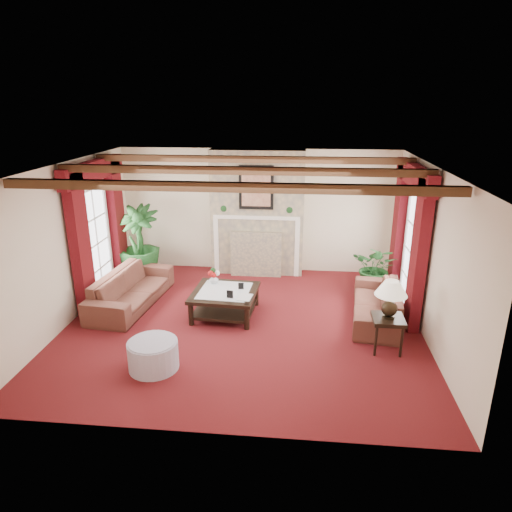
# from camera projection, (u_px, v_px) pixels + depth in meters

# --- Properties ---
(floor) EXTENTS (6.00, 6.00, 0.00)m
(floor) POSITION_uv_depth(u_px,v_px,m) (243.00, 324.00, 7.89)
(floor) COLOR #450C10
(floor) RESTS_ON ground
(ceiling) EXTENTS (6.00, 6.00, 0.00)m
(ceiling) POSITION_uv_depth(u_px,v_px,m) (241.00, 167.00, 7.01)
(ceiling) COLOR white
(ceiling) RESTS_ON floor
(back_wall) EXTENTS (6.00, 0.02, 2.70)m
(back_wall) POSITION_uv_depth(u_px,v_px,m) (258.00, 211.00, 10.04)
(back_wall) COLOR beige
(back_wall) RESTS_ON ground
(left_wall) EXTENTS (0.02, 5.50, 2.70)m
(left_wall) POSITION_uv_depth(u_px,v_px,m) (67.00, 244.00, 7.73)
(left_wall) COLOR beige
(left_wall) RESTS_ON ground
(right_wall) EXTENTS (0.02, 5.50, 2.70)m
(right_wall) POSITION_uv_depth(u_px,v_px,m) (431.00, 256.00, 7.17)
(right_wall) COLOR beige
(right_wall) RESTS_ON ground
(ceiling_beams) EXTENTS (6.00, 3.00, 0.12)m
(ceiling_beams) POSITION_uv_depth(u_px,v_px,m) (241.00, 171.00, 7.03)
(ceiling_beams) COLOR #3D2713
(ceiling_beams) RESTS_ON ceiling
(fireplace) EXTENTS (2.00, 0.52, 2.70)m
(fireplace) POSITION_uv_depth(u_px,v_px,m) (257.00, 149.00, 9.41)
(fireplace) COLOR tan
(fireplace) RESTS_ON ground
(french_door_left) EXTENTS (0.10, 1.10, 2.16)m
(french_door_left) POSITION_uv_depth(u_px,v_px,m) (89.00, 188.00, 8.42)
(french_door_left) COLOR white
(french_door_left) RESTS_ON ground
(french_door_right) EXTENTS (0.10, 1.10, 2.16)m
(french_door_right) POSITION_uv_depth(u_px,v_px,m) (420.00, 194.00, 7.86)
(french_door_right) COLOR white
(french_door_right) RESTS_ON ground
(curtains_left) EXTENTS (0.20, 2.40, 2.55)m
(curtains_left) POSITION_uv_depth(u_px,v_px,m) (92.00, 165.00, 8.27)
(curtains_left) COLOR #44090A
(curtains_left) RESTS_ON ground
(curtains_right) EXTENTS (0.20, 2.40, 2.55)m
(curtains_right) POSITION_uv_depth(u_px,v_px,m) (416.00, 170.00, 7.73)
(curtains_right) COLOR #44090A
(curtains_right) RESTS_ON ground
(sofa_left) EXTENTS (2.30, 1.09, 0.85)m
(sofa_left) POSITION_uv_depth(u_px,v_px,m) (131.00, 283.00, 8.51)
(sofa_left) COLOR #3E1117
(sofa_left) RESTS_ON ground
(sofa_right) EXTENTS (2.11, 1.05, 0.77)m
(sofa_right) POSITION_uv_depth(u_px,v_px,m) (377.00, 298.00, 7.98)
(sofa_right) COLOR #3E1117
(sofa_right) RESTS_ON ground
(potted_palm) EXTENTS (1.17, 1.75, 0.90)m
(potted_palm) POSITION_uv_depth(u_px,v_px,m) (140.00, 259.00, 9.75)
(potted_palm) COLOR black
(potted_palm) RESTS_ON ground
(small_plant) EXTENTS (1.62, 1.65, 0.76)m
(small_plant) POSITION_uv_depth(u_px,v_px,m) (376.00, 273.00, 9.15)
(small_plant) COLOR black
(small_plant) RESTS_ON ground
(coffee_table) EXTENTS (1.18, 1.18, 0.46)m
(coffee_table) POSITION_uv_depth(u_px,v_px,m) (225.00, 303.00, 8.17)
(coffee_table) COLOR black
(coffee_table) RESTS_ON ground
(side_table) EXTENTS (0.59, 0.59, 0.56)m
(side_table) POSITION_uv_depth(u_px,v_px,m) (387.00, 334.00, 6.99)
(side_table) COLOR black
(side_table) RESTS_ON ground
(ottoman) EXTENTS (0.72, 0.72, 0.42)m
(ottoman) POSITION_uv_depth(u_px,v_px,m) (153.00, 355.00, 6.53)
(ottoman) COLOR #9C97AB
(ottoman) RESTS_ON ground
(table_lamp) EXTENTS (0.48, 0.48, 0.61)m
(table_lamp) POSITION_uv_depth(u_px,v_px,m) (390.00, 299.00, 6.80)
(table_lamp) COLOR black
(table_lamp) RESTS_ON side_table
(flower_vase) EXTENTS (0.23, 0.23, 0.17)m
(flower_vase) POSITION_uv_depth(u_px,v_px,m) (214.00, 279.00, 8.40)
(flower_vase) COLOR silver
(flower_vase) RESTS_ON coffee_table
(book) EXTENTS (0.23, 0.08, 0.31)m
(book) POSITION_uv_depth(u_px,v_px,m) (238.00, 289.00, 7.78)
(book) COLOR black
(book) RESTS_ON coffee_table
(photo_frame_a) EXTENTS (0.11, 0.04, 0.15)m
(photo_frame_a) POSITION_uv_depth(u_px,v_px,m) (230.00, 294.00, 7.77)
(photo_frame_a) COLOR black
(photo_frame_a) RESTS_ON coffee_table
(photo_frame_b) EXTENTS (0.10, 0.03, 0.13)m
(photo_frame_b) POSITION_uv_depth(u_px,v_px,m) (241.00, 286.00, 8.14)
(photo_frame_b) COLOR black
(photo_frame_b) RESTS_ON coffee_table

